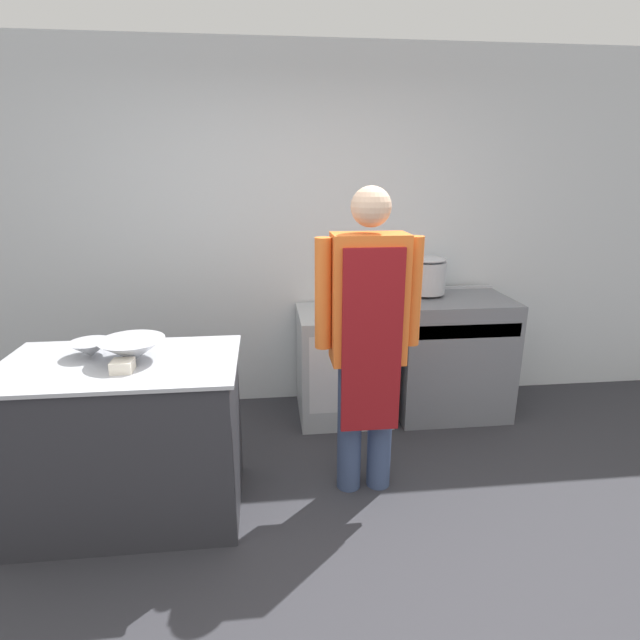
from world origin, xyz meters
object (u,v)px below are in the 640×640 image
object	(u,v)px
stove	(450,355)
person_cook	(368,330)
plastic_tub	(123,366)
stock_pot	(427,274)
mixing_bowl	(132,350)
fridge_unit	(343,364)

from	to	relation	value
stove	person_cook	world-z (taller)	person_cook
stove	person_cook	distance (m)	1.35
person_cook	plastic_tub	distance (m)	1.27
person_cook	stock_pot	world-z (taller)	person_cook
stove	mixing_bowl	world-z (taller)	mixing_bowl
stove	stock_pot	size ratio (longest dim) A/B	3.25
person_cook	mixing_bowl	size ratio (longest dim) A/B	5.28
person_cook	stock_pot	bearing A→B (deg)	57.45
mixing_bowl	fridge_unit	bearing A→B (deg)	39.16
stove	fridge_unit	distance (m)	0.83
person_cook	plastic_tub	size ratio (longest dim) A/B	17.30
stove	stock_pot	distance (m)	0.65
stock_pot	fridge_unit	bearing A→B (deg)	-172.40
person_cook	stock_pot	size ratio (longest dim) A/B	6.10
person_cook	stove	bearing A→B (deg)	47.41
mixing_bowl	stock_pot	world-z (taller)	stock_pot
stove	mixing_bowl	xyz separation A→B (m)	(-2.07, -0.99, 0.49)
plastic_tub	stock_pot	size ratio (longest dim) A/B	0.35
stove	mixing_bowl	size ratio (longest dim) A/B	2.81
stove	plastic_tub	world-z (taller)	plastic_tub
mixing_bowl	stock_pot	distance (m)	2.19
stove	mixing_bowl	distance (m)	2.35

